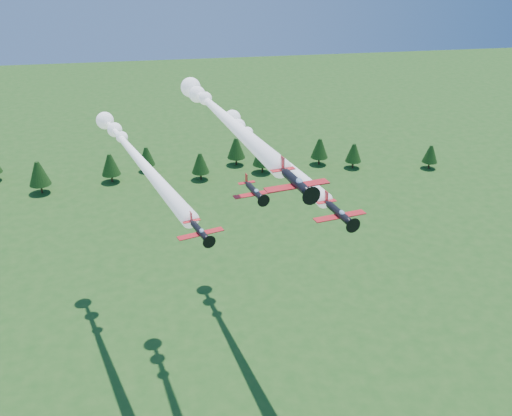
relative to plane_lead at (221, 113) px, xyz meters
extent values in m
cylinder|color=black|center=(5.70, -28.48, 0.00)|extent=(2.21, 5.94, 1.08)
cone|color=black|center=(6.37, -31.82, 0.00)|extent=(1.25, 1.17, 1.08)
cone|color=black|center=(6.50, -32.46, 0.00)|extent=(0.56, 0.57, 0.48)
cylinder|color=black|center=(6.54, -32.64, 0.00)|extent=(2.24, 0.49, 2.27)
cube|color=red|center=(5.79, -28.90, -0.35)|extent=(8.14, 3.00, 0.13)
cube|color=red|center=(4.95, -24.71, 0.05)|extent=(3.26, 1.52, 0.08)
cube|color=red|center=(4.93, -24.61, 0.92)|extent=(0.30, 1.03, 1.57)
ellipsoid|color=#88B1D3|center=(5.89, -29.43, 0.43)|extent=(1.02, 1.43, 0.68)
sphere|color=white|center=(-1.66, 8.28, 0.00)|extent=(2.30, 2.30, 2.30)
sphere|color=white|center=(-2.58, 12.88, 0.00)|extent=(3.00, 3.00, 3.00)
sphere|color=white|center=(-3.50, 17.48, 0.00)|extent=(3.70, 3.70, 3.70)
cylinder|color=black|center=(-5.41, -19.69, -10.36)|extent=(2.24, 4.83, 0.89)
cone|color=black|center=(-4.60, -22.36, -10.36)|extent=(1.08, 1.02, 0.89)
cone|color=black|center=(-4.44, -22.87, -10.36)|extent=(0.49, 0.49, 0.39)
cylinder|color=black|center=(-4.40, -23.01, -10.36)|extent=(1.79, 0.57, 1.86)
cube|color=red|center=(-5.31, -20.03, -10.65)|extent=(6.62, 3.05, 0.11)
cube|color=red|center=(-6.32, -16.68, -10.32)|extent=(2.68, 1.47, 0.06)
cube|color=red|center=(-6.35, -16.59, -9.61)|extent=(0.32, 0.83, 1.28)
ellipsoid|color=#88B1D3|center=(-5.18, -20.45, -10.01)|extent=(0.92, 1.20, 0.55)
sphere|color=white|center=(-17.85, 21.31, -10.36)|extent=(2.30, 2.30, 2.30)
sphere|color=white|center=(-19.47, 26.63, -10.36)|extent=(3.00, 3.00, 3.00)
sphere|color=white|center=(-21.08, 31.95, -10.36)|extent=(3.70, 3.70, 3.70)
cylinder|color=black|center=(15.51, -16.04, -11.19)|extent=(2.27, 6.10, 1.11)
cone|color=black|center=(16.20, -19.47, -11.19)|extent=(1.29, 1.20, 1.11)
cone|color=black|center=(16.33, -20.12, -11.19)|extent=(0.58, 0.59, 0.49)
cylinder|color=black|center=(16.37, -20.31, -11.19)|extent=(2.30, 0.50, 2.33)
cube|color=red|center=(15.60, -16.47, -11.54)|extent=(8.36, 3.08, 0.13)
cube|color=red|center=(14.74, -12.17, -11.13)|extent=(3.34, 1.56, 0.08)
cube|color=red|center=(14.72, -12.06, -10.24)|extent=(0.31, 1.05, 1.61)
ellipsoid|color=#88B1D3|center=(15.71, -17.02, -10.74)|extent=(1.05, 1.46, 0.69)
sphere|color=white|center=(7.78, 22.60, -11.19)|extent=(2.30, 2.30, 2.30)
sphere|color=white|center=(6.81, 27.45, -11.19)|extent=(3.00, 3.00, 3.00)
sphere|color=white|center=(5.84, 32.30, -11.19)|extent=(3.70, 3.70, 3.70)
cylinder|color=black|center=(3.50, -11.91, -8.61)|extent=(1.96, 5.07, 0.92)
cone|color=black|center=(4.12, -14.76, -8.61)|extent=(1.08, 1.01, 0.92)
cone|color=black|center=(4.24, -15.30, -8.61)|extent=(0.49, 0.49, 0.41)
cylinder|color=black|center=(4.27, -15.45, -8.61)|extent=(1.90, 0.45, 1.94)
cube|color=red|center=(3.58, -12.27, -8.90)|extent=(6.95, 2.67, 0.11)
cube|color=red|center=(2.81, -8.71, -8.56)|extent=(2.78, 1.34, 0.06)
cube|color=red|center=(2.79, -8.62, -7.82)|extent=(0.27, 0.88, 1.34)
ellipsoid|color=#88B1D3|center=(3.68, -12.73, -8.24)|extent=(0.88, 1.22, 0.58)
cylinder|color=#382314|center=(44.53, 94.59, -48.30)|extent=(0.60, 0.60, 2.67)
cone|color=#173610|center=(44.53, 94.59, -43.53)|extent=(6.10, 6.10, 6.87)
cylinder|color=#382314|center=(-15.80, 98.51, -48.42)|extent=(0.60, 0.60, 2.42)
cone|color=#173610|center=(-15.80, 98.51, -44.09)|extent=(5.54, 5.54, 6.23)
cylinder|color=#382314|center=(-49.14, 85.86, -48.14)|extent=(0.60, 0.60, 2.98)
cone|color=#173610|center=(-49.14, 85.86, -42.82)|extent=(6.81, 6.81, 7.66)
cylinder|color=#382314|center=(81.72, 84.67, -48.46)|extent=(0.60, 0.60, 2.34)
cone|color=#173610|center=(81.72, 84.67, -44.28)|extent=(5.36, 5.36, 6.03)
cylinder|color=#382314|center=(15.38, 99.05, -48.24)|extent=(0.60, 0.60, 2.78)
cone|color=#173610|center=(15.38, 99.05, -43.28)|extent=(6.35, 6.35, 7.15)
cylinder|color=#382314|center=(55.45, 89.50, -48.39)|extent=(0.60, 0.60, 2.48)
cone|color=#173610|center=(55.45, 89.50, -43.97)|extent=(5.66, 5.66, 6.37)
cylinder|color=#382314|center=(23.31, 90.61, -48.15)|extent=(0.60, 0.60, 2.97)
cone|color=#173610|center=(23.31, 90.61, -42.84)|extent=(6.79, 6.79, 7.64)
cylinder|color=#382314|center=(1.86, 88.12, -48.34)|extent=(0.60, 0.60, 2.59)
cone|color=#173610|center=(1.86, 88.12, -43.71)|extent=(5.92, 5.92, 6.66)
cylinder|color=#382314|center=(-27.47, 91.00, -48.26)|extent=(0.60, 0.60, 2.73)
cone|color=#173610|center=(-27.47, 91.00, -43.38)|extent=(6.25, 6.25, 7.03)
camera|label=1|loc=(-9.19, -88.47, 27.21)|focal=40.00mm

